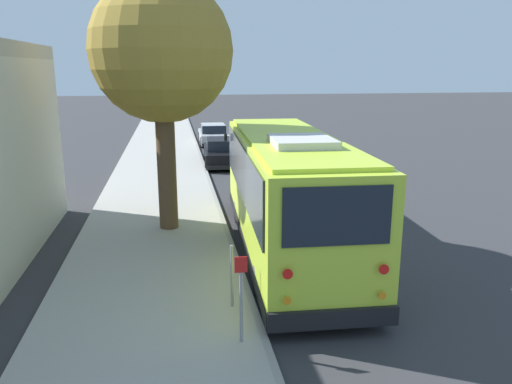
# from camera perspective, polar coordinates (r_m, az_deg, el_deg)

# --- Properties ---
(ground_plane) EXTENTS (160.00, 160.00, 0.00)m
(ground_plane) POSITION_cam_1_polar(r_m,az_deg,el_deg) (13.67, 5.54, -6.46)
(ground_plane) COLOR #333335
(sidewalk_slab) EXTENTS (80.00, 4.14, 0.15)m
(sidewalk_slab) POSITION_cam_1_polar(r_m,az_deg,el_deg) (13.23, -11.97, -7.08)
(sidewalk_slab) COLOR #A3A099
(sidewalk_slab) RESTS_ON ground
(curb_strip) EXTENTS (80.00, 0.14, 0.15)m
(curb_strip) POSITION_cam_1_polar(r_m,az_deg,el_deg) (13.30, -2.66, -6.67)
(curb_strip) COLOR gray
(curb_strip) RESTS_ON ground
(shuttle_bus) EXTENTS (9.43, 2.83, 3.27)m
(shuttle_bus) POSITION_cam_1_polar(r_m,az_deg,el_deg) (13.00, 3.63, 0.51)
(shuttle_bus) COLOR #BCDB38
(shuttle_bus) RESTS_ON ground
(parked_sedan_black) EXTENTS (4.59, 1.96, 1.33)m
(parked_sedan_black) POSITION_cam_1_polar(r_m,az_deg,el_deg) (25.32, -3.91, 4.55)
(parked_sedan_black) COLOR black
(parked_sedan_black) RESTS_ON ground
(parked_sedan_silver) EXTENTS (4.33, 1.82, 1.30)m
(parked_sedan_silver) POSITION_cam_1_polar(r_m,az_deg,el_deg) (32.18, -4.91, 6.52)
(parked_sedan_silver) COLOR #A8AAAF
(parked_sedan_silver) RESTS_ON ground
(street_tree) EXTENTS (3.96, 3.96, 7.66)m
(street_tree) POSITION_cam_1_polar(r_m,az_deg,el_deg) (14.54, -10.78, 16.52)
(street_tree) COLOR brown
(street_tree) RESTS_ON sidewalk_slab
(sign_post_near) EXTENTS (0.06, 0.22, 1.57)m
(sign_post_near) POSITION_cam_1_polar(r_m,az_deg,el_deg) (8.66, -1.70, -12.09)
(sign_post_near) COLOR gray
(sign_post_near) RESTS_ON sidewalk_slab
(sign_post_far) EXTENTS (0.06, 0.06, 1.28)m
(sign_post_far) POSITION_cam_1_polar(r_m,az_deg,el_deg) (9.94, -2.78, -9.57)
(sign_post_far) COLOR gray
(sign_post_far) RESTS_ON sidewalk_slab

